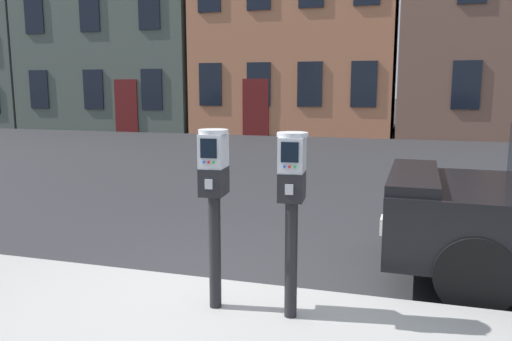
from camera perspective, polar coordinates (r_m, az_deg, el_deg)
ground_plane at (r=4.28m, az=-1.52°, el=-15.20°), size 160.00×160.00×0.00m
parking_meter_near_kerb at (r=3.69m, az=-4.77°, el=-1.83°), size 0.23×0.26×1.34m
parking_meter_twin_adjacent at (r=3.53m, az=4.07°, el=-2.42°), size 0.23×0.26×1.34m
townhouse_grey_stucco at (r=24.55m, az=-14.32°, el=15.78°), size 7.94×5.89×9.28m
townhouse_cream_stone at (r=22.00m, az=5.21°, el=18.19°), size 7.64×6.37×10.34m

